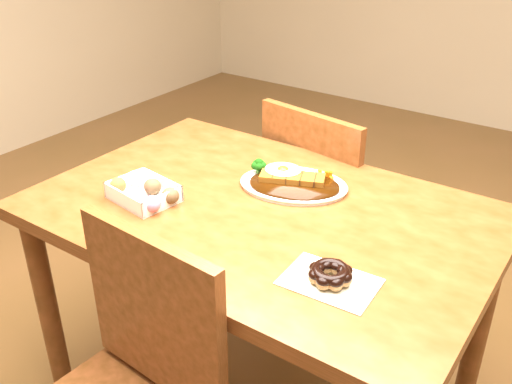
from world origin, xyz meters
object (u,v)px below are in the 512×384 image
Objects in this scene: table at (261,238)px; donut_box at (143,191)px; pon_de_ring at (330,275)px; chair_far at (328,207)px; katsu_curry_plate at (292,182)px.

donut_box is (-0.28, -0.15, 0.12)m from table.
donut_box reaches higher than pon_de_ring.
table is 0.57m from chair_far.
donut_box is (-0.29, -0.29, 0.01)m from katsu_curry_plate.
katsu_curry_plate is (0.08, -0.39, 0.29)m from chair_far.
pon_de_ring is (0.38, -0.72, 0.29)m from chair_far.
chair_far is 0.87m from pon_de_ring.
donut_box is at bearing -152.62° from table.
pon_de_ring is at bearing -31.33° from table.
pon_de_ring is at bearing -47.86° from katsu_curry_plate.
katsu_curry_plate reaches higher than pon_de_ring.
chair_far is 0.49m from katsu_curry_plate.
chair_far reaches higher than katsu_curry_plate.
chair_far is at bearing 117.59° from pon_de_ring.
pon_de_ring is (0.30, -0.33, 0.00)m from katsu_curry_plate.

